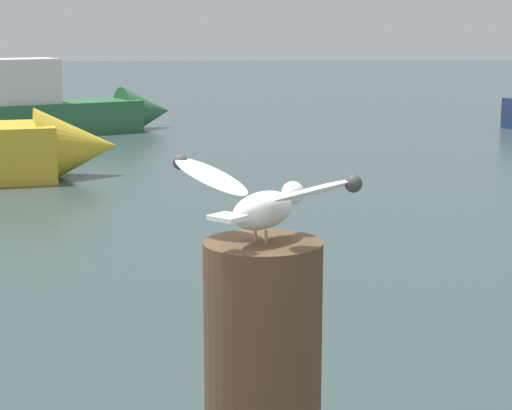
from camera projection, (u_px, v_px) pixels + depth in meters
name	position (u px, v px, depth m)	size (l,w,h in m)	color
mooring_post	(263.00, 384.00, 2.52)	(0.32, 0.32, 0.80)	#4C3823
seagull	(264.00, 199.00, 2.42)	(0.51, 0.49, 0.21)	tan
boat_green	(63.00, 109.00, 21.32)	(5.43, 3.54, 1.95)	#2D6B3D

